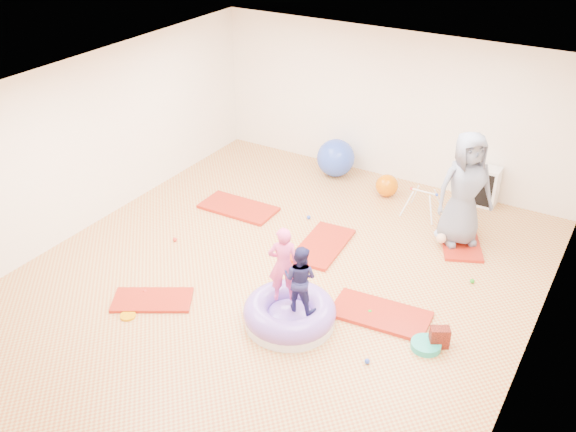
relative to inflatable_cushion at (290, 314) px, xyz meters
The scene contains 19 objects.
room 1.63m from the inflatable_cushion, 130.39° to the left, with size 7.01×8.01×2.81m.
gym_mat_front_left 1.98m from the inflatable_cushion, 162.97° to the right, with size 1.09×0.54×0.05m, color maroon.
gym_mat_mid_left 3.24m from the inflatable_cushion, 136.77° to the left, with size 1.33×0.66×0.06m, color maroon.
gym_mat_center_back 1.96m from the inflatable_cushion, 105.18° to the left, with size 1.28×0.64×0.05m, color maroon.
gym_mat_right 1.24m from the inflatable_cushion, 37.59° to the left, with size 1.31×0.65×0.05m, color maroon.
gym_mat_rear_right 3.41m from the inflatable_cushion, 67.17° to the left, with size 1.18×0.59×0.05m, color maroon.
inflatable_cushion is the anchor object (origin of this frame).
child_pink 0.76m from the inflatable_cushion, 152.83° to the left, with size 0.39×0.26×1.08m, color #E9478A.
child_navy 0.69m from the inflatable_cushion, ahead, with size 0.45×0.35×0.93m, color #1D1C49.
adult_caregiver 3.45m from the inflatable_cushion, 67.48° to the left, with size 0.90×0.59×1.85m, color slate.
infant 3.15m from the inflatable_cushion, 69.55° to the left, with size 0.34×0.35×0.20m.
ball_pit_balls 0.99m from the inflatable_cushion, 109.71° to the left, with size 4.52×3.11×0.07m.
exercise_ball_blue 4.58m from the inflatable_cushion, 109.54° to the left, with size 0.72×0.72×0.72m, color blue.
exercise_ball_orange 4.04m from the inflatable_cushion, 94.78° to the left, with size 0.41×0.41×0.41m, color #D86600.
infant_play_gym 3.71m from the inflatable_cushion, 82.76° to the left, with size 0.60×0.57×0.46m.
cube_shelf 4.73m from the inflatable_cushion, 76.16° to the left, with size 0.71×0.35×0.71m.
balance_disc 1.79m from the inflatable_cushion, 14.64° to the left, with size 0.38×0.38×0.09m, color teal.
backpack 1.94m from the inflatable_cushion, 17.15° to the left, with size 0.24×0.15×0.28m, color #A42311.
yellow_toy 2.19m from the inflatable_cushion, 152.50° to the right, with size 0.21×0.21×0.03m, color #DC9000.
Camera 1 is at (4.09, -6.58, 5.47)m, focal length 40.00 mm.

